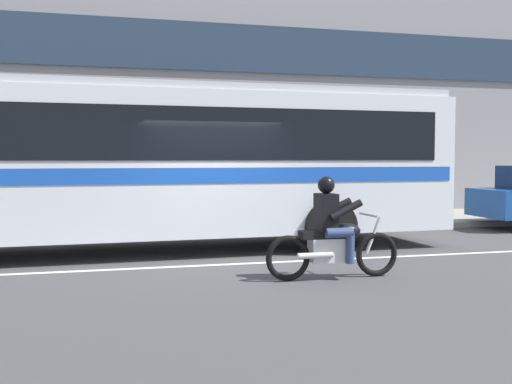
% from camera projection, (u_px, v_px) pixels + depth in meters
% --- Properties ---
extents(ground_plane, '(60.00, 60.00, 0.00)m').
position_uv_depth(ground_plane, '(216.00, 259.00, 11.08)').
color(ground_plane, '#3D3D3F').
extents(sidewalk_curb, '(28.00, 3.80, 0.15)m').
position_uv_depth(sidewalk_curb, '(178.00, 225.00, 15.99)').
color(sidewalk_curb, gray).
rests_on(sidewalk_curb, ground_plane).
extents(lane_center_stripe, '(26.60, 0.14, 0.01)m').
position_uv_depth(lane_center_stripe, '(222.00, 265.00, 10.50)').
color(lane_center_stripe, silver).
rests_on(lane_center_stripe, ground_plane).
extents(transit_bus, '(12.10, 2.96, 3.22)m').
position_uv_depth(transit_bus, '(149.00, 156.00, 11.85)').
color(transit_bus, silver).
rests_on(transit_bus, ground_plane).
extents(motorcycle_with_rider, '(2.14, 0.64, 1.56)m').
position_uv_depth(motorcycle_with_rider, '(332.00, 236.00, 9.26)').
color(motorcycle_with_rider, black).
rests_on(motorcycle_with_rider, ground_plane).
extents(fire_hydrant, '(0.22, 0.30, 0.75)m').
position_uv_depth(fire_hydrant, '(93.00, 213.00, 14.52)').
color(fire_hydrant, gold).
rests_on(fire_hydrant, sidewalk_curb).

